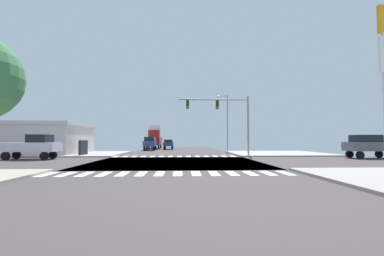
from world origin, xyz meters
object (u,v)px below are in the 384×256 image
object	(u,v)px
street_lamp	(226,118)
suv_queued_1	(150,142)
sedan_farside_1	(169,144)
suv_outer_3	(370,144)
pickup_leading_1	(32,146)
bank_building	(27,139)
box_truck_nearside_1	(155,136)
traffic_signal_mast	(222,111)

from	to	relation	value
street_lamp	suv_queued_1	bearing A→B (deg)	154.60
sedan_farside_1	suv_outer_3	bearing A→B (deg)	131.10
sedan_farside_1	suv_queued_1	bearing A→B (deg)	54.12
pickup_leading_1	suv_outer_3	size ratio (longest dim) A/B	1.11
street_lamp	suv_outer_3	xyz separation A→B (m)	(11.94, -14.41, -3.80)
suv_queued_1	suv_outer_3	distance (m)	31.67
street_lamp	bank_building	bearing A→B (deg)	-167.88
box_truck_nearside_1	suv_queued_1	distance (m)	8.69
street_lamp	traffic_signal_mast	bearing A→B (deg)	-102.59
traffic_signal_mast	suv_outer_3	bearing A→B (deg)	-14.50
street_lamp	box_truck_nearside_1	bearing A→B (deg)	130.49
traffic_signal_mast	suv_queued_1	size ratio (longest dim) A/B	1.72
street_lamp	sedan_farside_1	size ratio (longest dim) A/B	2.04
street_lamp	suv_outer_3	bearing A→B (deg)	-50.35
street_lamp	sedan_farside_1	world-z (taller)	street_lamp
street_lamp	box_truck_nearside_1	distance (m)	19.24
bank_building	pickup_leading_1	xyz separation A→B (m)	(5.55, -8.70, -0.71)
bank_building	sedan_farside_1	world-z (taller)	bank_building
bank_building	suv_queued_1	size ratio (longest dim) A/B	3.39
pickup_leading_1	suv_outer_3	distance (m)	33.01
traffic_signal_mast	pickup_leading_1	size ratio (longest dim) A/B	1.55
box_truck_nearside_1	pickup_leading_1	xyz separation A→B (m)	(-8.69, -28.90, -1.27)
bank_building	box_truck_nearside_1	world-z (taller)	box_truck_nearside_1
sedan_farside_1	suv_outer_3	distance (m)	32.43
bank_building	suv_outer_3	distance (m)	39.53
traffic_signal_mast	sedan_farside_1	size ratio (longest dim) A/B	1.84
bank_building	street_lamp	bearing A→B (deg)	12.12
pickup_leading_1	bank_building	bearing A→B (deg)	-147.46
bank_building	sedan_farside_1	size ratio (longest dim) A/B	3.63
pickup_leading_1	sedan_farside_1	bearing A→B (deg)	154.43
pickup_leading_1	traffic_signal_mast	bearing A→B (deg)	101.23
suv_queued_1	suv_outer_3	size ratio (longest dim) A/B	1.00
street_lamp	box_truck_nearside_1	size ratio (longest dim) A/B	1.22
street_lamp	bank_building	world-z (taller)	street_lamp
traffic_signal_mast	box_truck_nearside_1	bearing A→B (deg)	111.62
box_truck_nearside_1	suv_outer_3	distance (m)	37.79
traffic_signal_mast	street_lamp	size ratio (longest dim) A/B	0.90
box_truck_nearside_1	sedan_farside_1	distance (m)	5.57
suv_queued_1	suv_outer_3	bearing A→B (deg)	140.16
box_truck_nearside_1	sedan_farside_1	size ratio (longest dim) A/B	1.67
traffic_signal_mast	box_truck_nearside_1	xyz separation A→B (m)	(-9.98, 25.20, -2.50)
pickup_leading_1	suv_outer_3	bearing A→B (deg)	90.00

